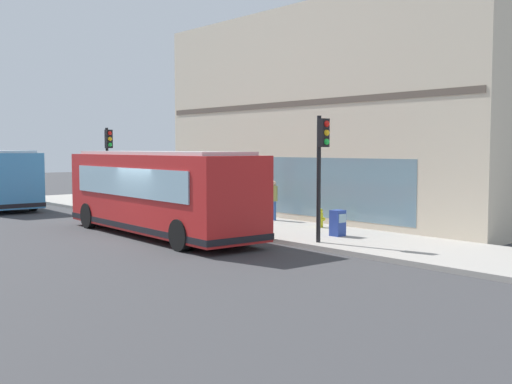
% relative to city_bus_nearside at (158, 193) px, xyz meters
% --- Properties ---
extents(ground, '(120.00, 120.00, 0.00)m').
position_rel_city_bus_nearside_xyz_m(ground, '(-0.67, -0.57, -1.55)').
color(ground, '#38383A').
extents(sidewalk_curb, '(4.34, 40.00, 0.15)m').
position_rel_city_bus_nearside_xyz_m(sidewalk_curb, '(4.10, -0.57, -1.48)').
color(sidewalk_curb, '#9E9991').
rests_on(sidewalk_curb, ground).
extents(building_corner, '(7.88, 17.61, 9.17)m').
position_rel_city_bus_nearside_xyz_m(building_corner, '(10.17, -0.57, 3.02)').
color(building_corner, beige).
rests_on(building_corner, ground).
extents(city_bus_nearside, '(3.06, 10.16, 3.07)m').
position_rel_city_bus_nearside_xyz_m(city_bus_nearside, '(0.00, 0.00, 0.00)').
color(city_bus_nearside, red).
rests_on(city_bus_nearside, ground).
extents(traffic_light_near_corner, '(0.32, 0.49, 4.07)m').
position_rel_city_bus_nearside_xyz_m(traffic_light_near_corner, '(2.49, -5.70, 1.43)').
color(traffic_light_near_corner, black).
rests_on(traffic_light_near_corner, sidewalk_curb).
extents(traffic_light_down_block, '(0.32, 0.49, 4.04)m').
position_rel_city_bus_nearside_xyz_m(traffic_light_down_block, '(2.46, 8.44, 1.41)').
color(traffic_light_down_block, black).
rests_on(traffic_light_down_block, sidewalk_curb).
extents(fire_hydrant, '(0.35, 0.35, 0.74)m').
position_rel_city_bus_nearside_xyz_m(fire_hydrant, '(5.28, -3.10, -1.04)').
color(fire_hydrant, gold).
rests_on(fire_hydrant, sidewalk_curb).
extents(pedestrian_near_building_entrance, '(0.32, 0.32, 1.77)m').
position_rel_city_bus_nearside_xyz_m(pedestrian_near_building_entrance, '(4.79, 7.93, -0.38)').
color(pedestrian_near_building_entrance, '#3359A5').
rests_on(pedestrian_near_building_entrance, sidewalk_curb).
extents(pedestrian_by_light_pole, '(0.32, 0.32, 1.63)m').
position_rel_city_bus_nearside_xyz_m(pedestrian_by_light_pole, '(5.45, 4.37, -0.47)').
color(pedestrian_by_light_pole, '#3359A5').
rests_on(pedestrian_by_light_pole, sidewalk_curb).
extents(pedestrian_near_hydrant, '(0.32, 0.32, 1.67)m').
position_rel_city_bus_nearside_xyz_m(pedestrian_near_hydrant, '(5.55, -0.19, -0.45)').
color(pedestrian_near_hydrant, '#3359A5').
rests_on(pedestrian_near_hydrant, sidewalk_curb).
extents(pedestrian_walking_along_curb, '(0.32, 0.32, 1.59)m').
position_rel_city_bus_nearside_xyz_m(pedestrian_walking_along_curb, '(2.61, 6.81, -0.50)').
color(pedestrian_walking_along_curb, '#8C3F8C').
rests_on(pedestrian_walking_along_curb, sidewalk_curb).
extents(newspaper_vending_box, '(0.44, 0.42, 0.90)m').
position_rel_city_bus_nearside_xyz_m(newspaper_vending_box, '(4.05, -5.05, -0.95)').
color(newspaper_vending_box, '#263F99').
rests_on(newspaper_vending_box, sidewalk_curb).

